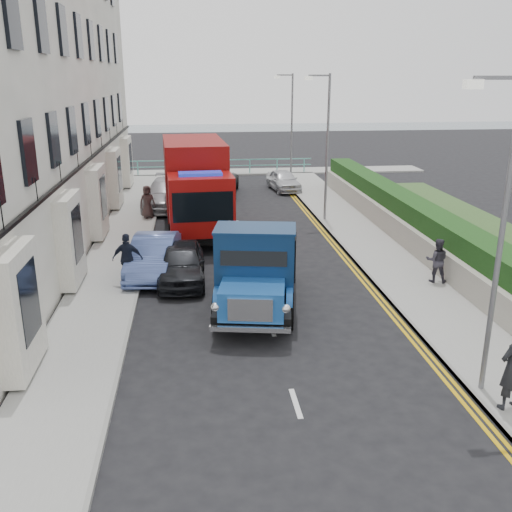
# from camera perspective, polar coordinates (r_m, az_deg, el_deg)

# --- Properties ---
(ground) EXTENTS (120.00, 120.00, 0.00)m
(ground) POSITION_cam_1_polar(r_m,az_deg,el_deg) (14.78, 2.61, -10.40)
(ground) COLOR black
(ground) RESTS_ON ground
(pavement_west) EXTENTS (2.40, 38.00, 0.12)m
(pavement_west) POSITION_cam_1_polar(r_m,az_deg,el_deg) (23.14, -13.74, -0.14)
(pavement_west) COLOR gray
(pavement_west) RESTS_ON ground
(pavement_east) EXTENTS (2.60, 38.00, 0.12)m
(pavement_east) POSITION_cam_1_polar(r_m,az_deg,el_deg) (24.10, 11.83, 0.70)
(pavement_east) COLOR gray
(pavement_east) RESTS_ON ground
(promenade) EXTENTS (30.00, 2.50, 0.12)m
(promenade) POSITION_cam_1_polar(r_m,az_deg,el_deg) (42.49, -3.45, 8.36)
(promenade) COLOR gray
(promenade) RESTS_ON ground
(sea_plane) EXTENTS (120.00, 120.00, 0.00)m
(sea_plane) POSITION_cam_1_polar(r_m,az_deg,el_deg) (73.23, -4.76, 12.24)
(sea_plane) COLOR slate
(sea_plane) RESTS_ON ground
(terrace_west) EXTENTS (6.31, 30.20, 14.25)m
(terrace_west) POSITION_cam_1_polar(r_m,az_deg,el_deg) (26.90, -23.28, 16.81)
(terrace_west) COLOR white
(terrace_west) RESTS_ON ground
(garden_east) EXTENTS (1.45, 28.00, 1.75)m
(garden_east) POSITION_cam_1_polar(r_m,az_deg,el_deg) (24.53, 16.21, 2.71)
(garden_east) COLOR #B2AD9E
(garden_east) RESTS_ON ground
(seafront_railing) EXTENTS (13.00, 0.08, 1.11)m
(seafront_railing) POSITION_cam_1_polar(r_m,az_deg,el_deg) (41.62, -3.40, 8.90)
(seafront_railing) COLOR #59B2A5
(seafront_railing) RESTS_ON ground
(lamp_near) EXTENTS (1.23, 0.18, 7.00)m
(lamp_near) POSITION_cam_1_polar(r_m,az_deg,el_deg) (12.89, 23.02, 2.99)
(lamp_near) COLOR slate
(lamp_near) RESTS_ON ground
(lamp_mid) EXTENTS (1.23, 0.18, 7.00)m
(lamp_mid) POSITION_cam_1_polar(r_m,az_deg,el_deg) (27.75, 6.92, 11.48)
(lamp_mid) COLOR slate
(lamp_mid) RESTS_ON ground
(lamp_far) EXTENTS (1.23, 0.18, 7.00)m
(lamp_far) POSITION_cam_1_polar(r_m,az_deg,el_deg) (37.52, 3.41, 13.18)
(lamp_far) COLOR slate
(lamp_far) RESTS_ON ground
(bedford_lorry) EXTENTS (3.20, 6.05, 2.74)m
(bedford_lorry) POSITION_cam_1_polar(r_m,az_deg,el_deg) (16.92, -0.04, -1.96)
(bedford_lorry) COLOR black
(bedford_lorry) RESTS_ON ground
(red_lorry) EXTENTS (3.08, 7.93, 4.08)m
(red_lorry) POSITION_cam_1_polar(r_m,az_deg,el_deg) (26.29, -6.06, 7.15)
(red_lorry) COLOR black
(red_lorry) RESTS_ON ground
(parked_car_front) EXTENTS (1.64, 3.99, 1.35)m
(parked_car_front) POSITION_cam_1_polar(r_m,az_deg,el_deg) (20.07, -7.45, -0.68)
(parked_car_front) COLOR black
(parked_car_front) RESTS_ON ground
(parked_car_mid) EXTENTS (1.97, 4.43, 1.41)m
(parked_car_mid) POSITION_cam_1_polar(r_m,az_deg,el_deg) (20.89, -10.16, 0.02)
(parked_car_mid) COLOR #4E63A7
(parked_car_mid) RESTS_ON ground
(parked_car_rear) EXTENTS (2.66, 5.47, 1.53)m
(parked_car_rear) POSITION_cam_1_polar(r_m,az_deg,el_deg) (31.52, -8.99, 6.19)
(parked_car_rear) COLOR #A5A4A9
(parked_car_rear) RESTS_ON ground
(seafront_car_left) EXTENTS (3.08, 5.53, 1.46)m
(seafront_car_left) POSITION_cam_1_polar(r_m,az_deg,el_deg) (34.94, -3.89, 7.43)
(seafront_car_left) COLOR black
(seafront_car_left) RESTS_ON ground
(seafront_car_right) EXTENTS (2.00, 3.91, 1.27)m
(seafront_car_right) POSITION_cam_1_polar(r_m,az_deg,el_deg) (35.90, 2.77, 7.57)
(seafront_car_right) COLOR silver
(seafront_car_right) RESTS_ON ground
(pedestrian_east_far) EXTENTS (0.89, 0.78, 1.53)m
(pedestrian_east_far) POSITION_cam_1_polar(r_m,az_deg,el_deg) (20.44, 17.64, -0.42)
(pedestrian_east_far) COLOR #34313C
(pedestrian_east_far) RESTS_ON pavement_east
(pedestrian_west_near) EXTENTS (1.05, 0.50, 1.75)m
(pedestrian_west_near) POSITION_cam_1_polar(r_m,az_deg,el_deg) (19.78, -12.71, -0.28)
(pedestrian_west_near) COLOR black
(pedestrian_west_near) RESTS_ON pavement_west
(pedestrian_west_far) EXTENTS (0.92, 0.76, 1.61)m
(pedestrian_west_far) POSITION_cam_1_polar(r_m,az_deg,el_deg) (28.87, -10.81, 5.36)
(pedestrian_west_far) COLOR #402F2E
(pedestrian_west_far) RESTS_ON pavement_west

